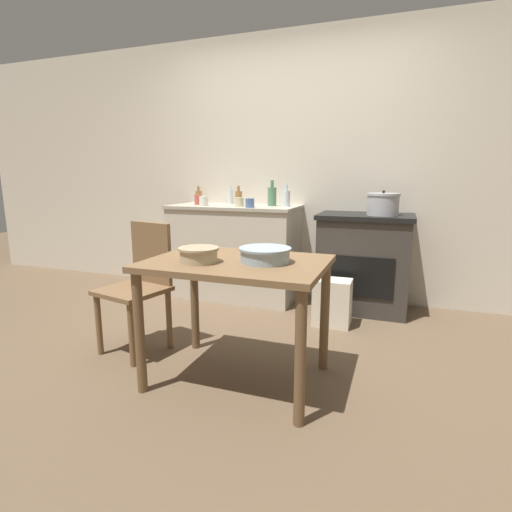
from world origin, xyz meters
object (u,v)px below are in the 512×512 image
bottle_far_left (286,198)px  bottle_left (199,196)px  mixing_bowl_large (265,254)px  cup_far_right (250,203)px  bottle_mid_left (272,196)px  stock_pot (383,204)px  cup_right (204,201)px  chair (140,283)px  stove (364,262)px  mixing_bowl_small (199,254)px  work_table (237,279)px  bottle_center (239,197)px  cup_mid_right (239,202)px  cup_center_right (198,200)px  bottle_center_left (230,197)px  flour_sack (332,302)px

bottle_far_left → bottle_left: size_ratio=1.15×
mixing_bowl_large → cup_far_right: 1.48m
mixing_bowl_large → bottle_mid_left: bearing=106.6°
stock_pot → cup_right: stock_pot is taller
chair → bottle_left: (-0.38, 1.58, 0.51)m
mixing_bowl_large → stove: bearing=75.6°
stove → cup_right: size_ratio=9.52×
bottle_mid_left → bottle_far_left: bearing=4.2°
stove → stock_pot: size_ratio=3.17×
bottle_left → mixing_bowl_small: bearing=-62.0°
mixing_bowl_small → cup_far_right: (-0.26, 1.46, 0.18)m
work_table → mixing_bowl_small: 0.27m
bottle_far_left → bottle_center: bearing=174.8°
work_table → stock_pot: (0.71, 1.52, 0.35)m
stove → bottle_mid_left: size_ratio=3.61×
chair → cup_mid_right: 1.35m
work_table → cup_center_right: bearing=124.7°
chair → bottle_mid_left: 1.60m
mixing_bowl_large → cup_mid_right: size_ratio=3.47×
cup_mid_right → bottle_far_left: bearing=26.7°
chair → cup_far_right: cup_far_right is taller
bottle_far_left → mixing_bowl_small: bearing=-90.1°
mixing_bowl_large → cup_far_right: size_ratio=3.52×
chair → cup_center_right: 1.44m
bottle_far_left → bottle_center_left: size_ratio=1.05×
work_table → mixing_bowl_small: size_ratio=4.44×
work_table → bottle_mid_left: bearing=100.9°
cup_center_right → bottle_center: bearing=20.9°
flour_sack → stove: bearing=69.0°
mixing_bowl_small → chair: bearing=154.0°
bottle_far_left → bottle_left: 1.02m
work_table → bottle_far_left: bottle_far_left is taller
bottle_center → cup_far_right: (0.24, -0.32, -0.03)m
mixing_bowl_small → cup_center_right: cup_center_right is taller
chair → bottle_center_left: size_ratio=4.68×
cup_mid_right → cup_right: (-0.37, -0.01, 0.00)m
chair → mixing_bowl_large: bearing=2.1°
stove → cup_mid_right: size_ratio=10.35×
mixing_bowl_small → bottle_center: bottle_center is taller
stove → cup_far_right: 1.16m
work_table → cup_far_right: (-0.44, 1.34, 0.34)m
stove → bottle_far_left: bottle_far_left is taller
work_table → cup_mid_right: size_ratio=11.95×
stove → bottle_mid_left: 1.05m
bottle_left → bottle_center: size_ratio=0.94×
stock_pot → bottle_center: (-1.38, 0.14, 0.02)m
bottle_left → bottle_mid_left: size_ratio=0.72×
work_table → chair: bearing=167.0°
stove → cup_center_right: size_ratio=8.80×
bottle_mid_left → bottle_center_left: 0.52m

